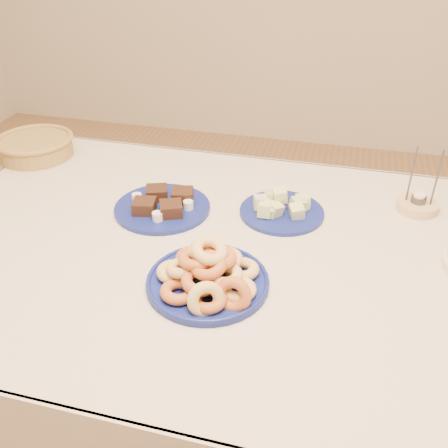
{
  "coord_description": "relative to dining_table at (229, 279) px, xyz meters",
  "views": [
    {
      "loc": [
        0.25,
        -1.02,
        1.49
      ],
      "look_at": [
        0.0,
        -0.05,
        0.85
      ],
      "focal_mm": 40.0,
      "sensor_mm": 36.0,
      "label": 1
    }
  ],
  "objects": [
    {
      "name": "melon_plate",
      "position": [
        0.1,
        0.19,
        0.12
      ],
      "size": [
        0.25,
        0.25,
        0.08
      ],
      "rotation": [
        0.0,
        0.0,
        -0.03
      ],
      "color": "navy",
      "rests_on": "dining_table"
    },
    {
      "name": "dining_table",
      "position": [
        0.0,
        0.0,
        0.0
      ],
      "size": [
        1.71,
        1.11,
        0.75
      ],
      "color": "brown",
      "rests_on": "ground"
    },
    {
      "name": "candle_holder",
      "position": [
        0.48,
        0.32,
        0.12
      ],
      "size": [
        0.13,
        0.13,
        0.19
      ],
      "rotation": [
        0.0,
        0.0,
        -0.14
      ],
      "color": "tan",
      "rests_on": "dining_table"
    },
    {
      "name": "wicker_basket",
      "position": [
        -0.79,
        0.37,
        0.14
      ],
      "size": [
        0.27,
        0.27,
        0.07
      ],
      "rotation": [
        0.0,
        0.0,
        -0.0
      ],
      "color": "olive",
      "rests_on": "dining_table"
    },
    {
      "name": "brownie_plate",
      "position": [
        -0.23,
        0.13,
        0.12
      ],
      "size": [
        0.33,
        0.33,
        0.05
      ],
      "rotation": [
        0.0,
        0.0,
        0.2
      ],
      "color": "navy",
      "rests_on": "dining_table"
    },
    {
      "name": "ground",
      "position": [
        0.0,
        0.0,
        -0.64
      ],
      "size": [
        5.0,
        5.0,
        0.0
      ],
      "primitive_type": "plane",
      "color": "#976C47",
      "rests_on": "ground"
    },
    {
      "name": "donut_platter",
      "position": [
        -0.01,
        -0.17,
        0.14
      ],
      "size": [
        0.37,
        0.37,
        0.13
      ],
      "rotation": [
        0.0,
        0.0,
        0.39
      ],
      "color": "navy",
      "rests_on": "dining_table"
    }
  ]
}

